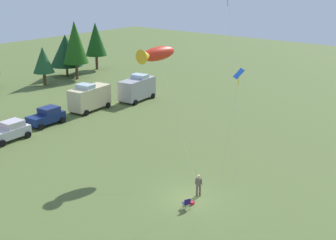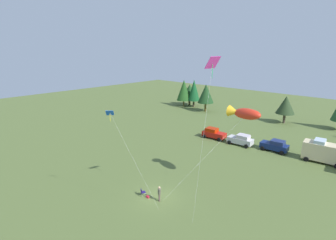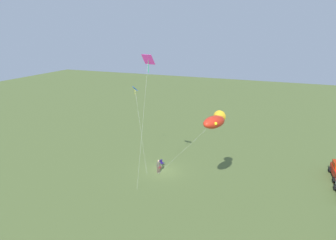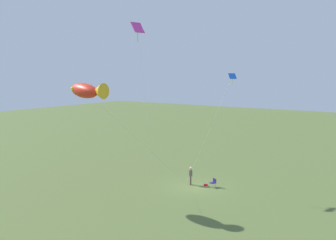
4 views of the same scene
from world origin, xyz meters
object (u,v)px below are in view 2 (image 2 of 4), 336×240
object	(u,v)px
person_kite_flyer	(159,193)
kite_diamond_blue	(112,118)
car_silver_compact	(241,140)
van_camper_beige	(323,152)
kite_diamond_rainbow	(212,67)
backpack_on_grass	(148,197)
car_navy_hatch	(275,146)
kite_large_fish	(244,113)
folding_chair	(142,192)
car_red_sedan	(214,133)

from	to	relation	value
person_kite_flyer	kite_diamond_blue	size ratio (longest dim) A/B	0.16
car_silver_compact	person_kite_flyer	bearing A→B (deg)	-89.12
van_camper_beige	kite_diamond_rainbow	world-z (taller)	kite_diamond_rainbow
person_kite_flyer	backpack_on_grass	world-z (taller)	person_kite_flyer
car_silver_compact	van_camper_beige	bearing A→B (deg)	3.88
person_kite_flyer	car_navy_hatch	xyz separation A→B (m)	(3.50, 22.87, -0.07)
van_camper_beige	kite_large_fish	xyz separation A→B (m)	(-5.35, -15.04, 7.52)
kite_large_fish	kite_diamond_rainbow	bearing A→B (deg)	-87.39
backpack_on_grass	kite_diamond_rainbow	world-z (taller)	kite_diamond_rainbow
folding_chair	car_silver_compact	size ratio (longest dim) A/B	0.19
car_navy_hatch	folding_chair	bearing A→B (deg)	-106.97
car_red_sedan	person_kite_flyer	bearing A→B (deg)	102.86
car_red_sedan	van_camper_beige	distance (m)	17.58
kite_large_fish	kite_diamond_blue	world-z (taller)	kite_diamond_blue
person_kite_flyer	van_camper_beige	world-z (taller)	van_camper_beige
kite_large_fish	kite_diamond_blue	xyz separation A→B (m)	(-6.89, -12.45, 0.64)
kite_diamond_blue	car_navy_hatch	bearing A→B (deg)	78.47
kite_diamond_rainbow	backpack_on_grass	bearing A→B (deg)	-165.32
folding_chair	car_red_sedan	bearing A→B (deg)	39.88
car_silver_compact	kite_diamond_blue	world-z (taller)	kite_diamond_blue
folding_chair	kite_diamond_rainbow	distance (m)	15.99
car_silver_compact	car_red_sedan	bearing A→B (deg)	178.84
person_kite_flyer	van_camper_beige	size ratio (longest dim) A/B	0.31
kite_diamond_blue	backpack_on_grass	bearing A→B (deg)	80.63
car_red_sedan	folding_chair	bearing A→B (deg)	97.18
car_silver_compact	kite_diamond_rainbow	world-z (taller)	kite_diamond_rainbow
backpack_on_grass	car_silver_compact	world-z (taller)	car_silver_compact
person_kite_flyer	car_red_sedan	size ratio (longest dim) A/B	0.40
kite_large_fish	van_camper_beige	bearing A→B (deg)	70.42
car_silver_compact	van_camper_beige	size ratio (longest dim) A/B	0.77
car_silver_compact	kite_diamond_rainbow	size ratio (longest dim) A/B	0.28
car_silver_compact	car_navy_hatch	world-z (taller)	same
folding_chair	kite_diamond_rainbow	world-z (taller)	kite_diamond_rainbow
car_red_sedan	car_silver_compact	size ratio (longest dim) A/B	1.01
folding_chair	backpack_on_grass	distance (m)	0.86
person_kite_flyer	car_navy_hatch	bearing A→B (deg)	46.87
backpack_on_grass	kite_diamond_blue	xyz separation A→B (m)	(-0.60, -3.65, 9.69)
car_silver_compact	kite_large_fish	distance (m)	17.07
backpack_on_grass	van_camper_beige	size ratio (longest dim) A/B	0.06
kite_diamond_blue	van_camper_beige	bearing A→B (deg)	66.00
car_navy_hatch	car_silver_compact	bearing A→B (deg)	-171.00
folding_chair	kite_large_fish	distance (m)	14.28
folding_chair	van_camper_beige	world-z (taller)	van_camper_beige
folding_chair	kite_large_fish	world-z (taller)	kite_large_fish
car_navy_hatch	kite_diamond_blue	bearing A→B (deg)	-104.87
backpack_on_grass	car_navy_hatch	distance (m)	23.85
folding_chair	kite_diamond_rainbow	xyz separation A→B (m)	(7.38, 1.81, 14.06)
car_silver_compact	car_navy_hatch	distance (m)	5.50
backpack_on_grass	van_camper_beige	world-z (taller)	van_camper_beige
car_silver_compact	kite_diamond_blue	distance (m)	27.28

